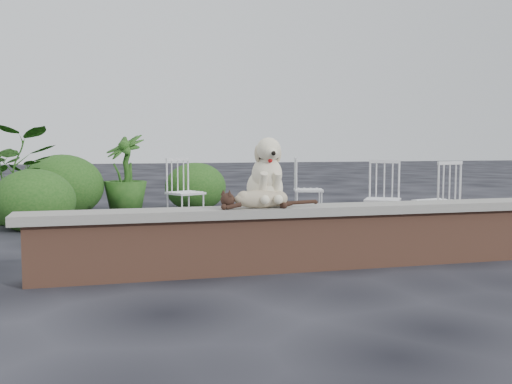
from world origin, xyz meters
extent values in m
plane|color=black|center=(0.00, 0.00, 0.00)|extent=(60.00, 60.00, 0.00)
cube|color=brown|center=(0.00, 0.00, 0.25)|extent=(6.00, 0.30, 0.50)
cube|color=slate|center=(0.00, 0.00, 0.54)|extent=(6.20, 0.40, 0.08)
imported|color=#194413|center=(-3.60, 4.08, 0.70)|extent=(1.29, 1.13, 1.40)
imported|color=#194413|center=(-1.96, 5.03, 0.65)|extent=(1.01, 1.01, 1.30)
ellipsoid|color=#194413|center=(-3.23, 3.31, 0.38)|extent=(1.08, 0.99, 0.86)
ellipsoid|color=#194413|center=(-2.95, 4.91, 0.46)|extent=(1.30, 1.19, 1.03)
ellipsoid|color=#194413|center=(-0.73, 5.33, 0.38)|extent=(1.08, 0.99, 0.86)
camera|label=1|loc=(-2.41, -5.06, 1.14)|focal=41.63mm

